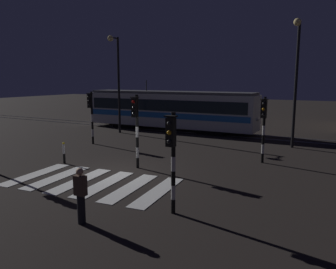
{
  "coord_description": "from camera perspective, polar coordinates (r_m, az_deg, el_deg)",
  "views": [
    {
      "loc": [
        9.19,
        -12.14,
        4.28
      ],
      "look_at": [
        1.0,
        3.13,
        1.4
      ],
      "focal_mm": 35.97,
      "sensor_mm": 36.0,
      "label": 1
    }
  ],
  "objects": [
    {
      "name": "pedestrian_waiting_at_kerb",
      "position": [
        10.42,
        -14.57,
        -9.95
      ],
      "size": [
        0.36,
        0.24,
        1.71
      ],
      "color": "black",
      "rests_on": "ground"
    },
    {
      "name": "street_lamp_trackside_left",
      "position": [
        26.79,
        -8.7,
        10.26
      ],
      "size": [
        0.44,
        1.21,
        7.47
      ],
      "color": "black",
      "rests_on": "ground"
    },
    {
      "name": "rail_near",
      "position": [
        26.24,
        7.31,
        0.0
      ],
      "size": [
        80.0,
        0.12,
        0.03
      ],
      "primitive_type": "cube",
      "color": "#59595E",
      "rests_on": "ground"
    },
    {
      "name": "traffic_light_median_centre",
      "position": [
        15.96,
        -5.45,
        2.4
      ],
      "size": [
        0.36,
        0.42,
        3.54
      ],
      "color": "black",
      "rests_on": "ground"
    },
    {
      "name": "traffic_light_corner_far_left",
      "position": [
        22.57,
        -12.93,
        4.12
      ],
      "size": [
        0.36,
        0.42,
        3.46
      ],
      "color": "black",
      "rests_on": "ground"
    },
    {
      "name": "crosswalk_zebra",
      "position": [
        14.52,
        -12.77,
        -7.9
      ],
      "size": [
        7.09,
        4.38,
        0.02
      ],
      "color": "silver",
      "rests_on": "ground"
    },
    {
      "name": "traffic_light_corner_far_right",
      "position": [
        17.59,
        15.92,
        2.4
      ],
      "size": [
        0.36,
        0.42,
        3.39
      ],
      "color": "black",
      "rests_on": "ground"
    },
    {
      "name": "rail_far",
      "position": [
        27.57,
        8.38,
        0.43
      ],
      "size": [
        80.0,
        0.12,
        0.03
      ],
      "primitive_type": "cube",
      "color": "#59595E",
      "rests_on": "ground"
    },
    {
      "name": "traffic_light_corner_near_right",
      "position": [
        10.41,
        0.68,
        -2.32
      ],
      "size": [
        0.36,
        0.42,
        3.27
      ],
      "color": "black",
      "rests_on": "ground"
    },
    {
      "name": "bollard_island_edge",
      "position": [
        17.94,
        -17.21,
        -2.96
      ],
      "size": [
        0.12,
        0.12,
        1.11
      ],
      "color": "black",
      "rests_on": "ground"
    },
    {
      "name": "ground_plane",
      "position": [
        15.81,
        -8.64,
        -6.37
      ],
      "size": [
        120.0,
        120.0,
        0.0
      ],
      "primitive_type": "plane",
      "color": "black"
    },
    {
      "name": "street_lamp_trackside_right",
      "position": [
        21.96,
        20.9,
        10.28
      ],
      "size": [
        0.44,
        1.21,
        7.7
      ],
      "color": "black",
      "rests_on": "ground"
    },
    {
      "name": "tram",
      "position": [
        28.34,
        0.17,
        4.3
      ],
      "size": [
        14.95,
        2.58,
        4.15
      ],
      "color": "silver",
      "rests_on": "ground"
    }
  ]
}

